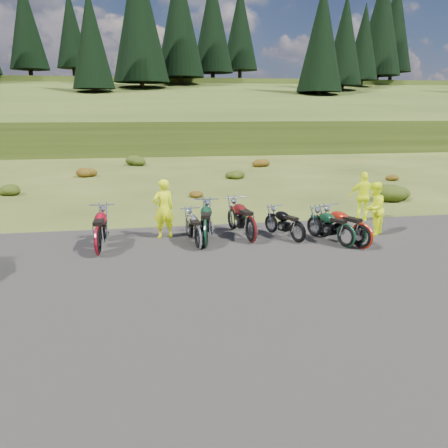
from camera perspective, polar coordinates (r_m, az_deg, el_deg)
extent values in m
plane|color=#354416|center=(11.56, 2.84, -5.12)|extent=(300.00, 300.00, 0.00)
cube|color=black|center=(9.76, 5.39, -9.02)|extent=(20.00, 12.00, 0.04)
cube|color=#344216|center=(120.71, -8.71, 12.61)|extent=(300.00, 90.00, 9.17)
cylinder|color=black|center=(81.96, -23.89, 17.34)|extent=(0.70, 0.70, 2.20)
cone|color=black|center=(82.87, -24.50, 22.77)|extent=(6.16, 6.16, 14.00)
cylinder|color=black|center=(86.78, -18.94, 18.09)|extent=(0.70, 0.70, 2.20)
cone|color=black|center=(87.63, -19.37, 22.90)|extent=(5.72, 5.72, 13.00)
cylinder|color=black|center=(61.01, -16.50, 15.73)|extent=(0.70, 0.70, 2.20)
cone|color=black|center=(61.59, -16.99, 22.14)|extent=(5.28, 5.28, 12.00)
cylinder|color=black|center=(66.69, -10.63, 16.95)|extent=(0.70, 0.70, 2.20)
cone|color=black|center=(67.86, -11.06, 25.32)|extent=(7.92, 7.92, 18.00)
cylinder|color=black|center=(72.94, -5.66, 17.84)|extent=(0.70, 0.70, 2.20)
cone|color=black|center=(74.07, -5.86, 25.12)|extent=(7.48, 7.48, 17.00)
cylinder|color=black|center=(79.62, -1.47, 18.49)|extent=(0.70, 0.70, 2.20)
cone|color=black|center=(80.71, -1.52, 24.81)|extent=(7.04, 7.04, 16.00)
cylinder|color=black|center=(86.62, 2.08, 18.83)|extent=(0.70, 0.70, 2.20)
cone|color=black|center=(87.64, 2.13, 24.32)|extent=(6.60, 6.60, 15.00)
cylinder|color=black|center=(64.06, 12.24, 15.72)|extent=(0.70, 0.70, 2.20)
cone|color=black|center=(64.74, 12.64, 22.72)|extent=(6.16, 6.16, 14.00)
cylinder|color=black|center=(71.95, 15.10, 16.36)|extent=(0.70, 0.70, 2.20)
cone|color=black|center=(72.61, 15.51, 22.19)|extent=(5.72, 5.72, 13.00)
cylinder|color=black|center=(79.98, 17.40, 16.84)|extent=(0.70, 0.70, 2.20)
cone|color=black|center=(80.62, 17.80, 21.73)|extent=(5.28, 5.28, 12.00)
cylinder|color=black|center=(88.11, 19.29, 17.21)|extent=(0.70, 0.70, 2.20)
cone|color=black|center=(89.24, 19.87, 23.55)|extent=(7.92, 7.92, 18.00)
cylinder|color=black|center=(96.32, 20.86, 17.51)|extent=(0.70, 0.70, 2.20)
cone|color=black|center=(97.40, 21.40, 23.01)|extent=(7.48, 7.48, 17.00)
ellipsoid|color=#22350D|center=(23.21, -26.41, 4.18)|extent=(1.03, 1.03, 0.61)
ellipsoid|color=#5F2F0B|center=(27.71, -17.60, 6.65)|extent=(1.30, 1.30, 0.77)
ellipsoid|color=#22350D|center=(32.71, -11.31, 8.31)|extent=(1.56, 1.56, 0.92)
ellipsoid|color=#5F2F0B|center=(20.25, -3.87, 4.14)|extent=(0.77, 0.77, 0.45)
ellipsoid|color=#22350D|center=(25.84, 1.36, 6.62)|extent=(1.03, 1.03, 0.61)
ellipsoid|color=#5F2F0B|center=(31.60, 4.73, 8.18)|extent=(1.30, 1.30, 0.77)
ellipsoid|color=#22350D|center=(20.97, 21.20, 4.19)|extent=(1.56, 1.56, 0.92)
ellipsoid|color=#5F2F0B|center=(26.98, 20.81, 5.85)|extent=(0.77, 0.77, 0.45)
imported|color=#E2F80D|center=(13.65, -7.90, 1.87)|extent=(0.78, 0.64, 1.85)
imported|color=#E2F80D|center=(14.62, 18.96, 1.79)|extent=(1.05, 1.04, 1.71)
imported|color=#E2F80D|center=(16.46, 17.76, 3.35)|extent=(1.11, 0.67, 1.76)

